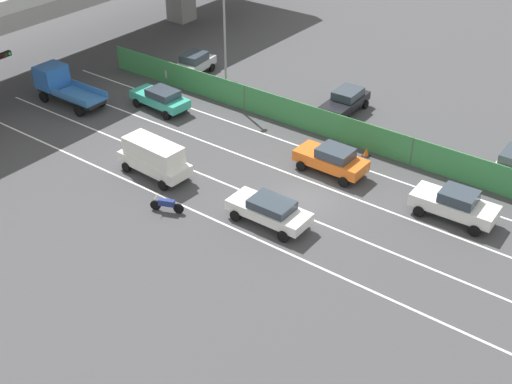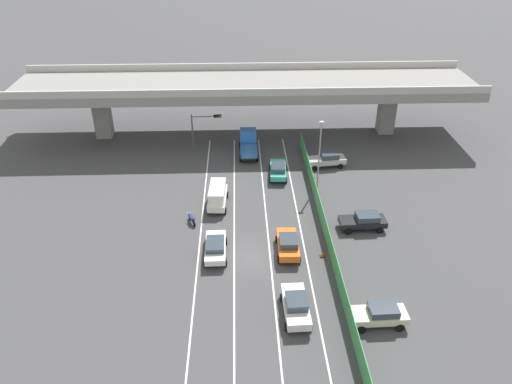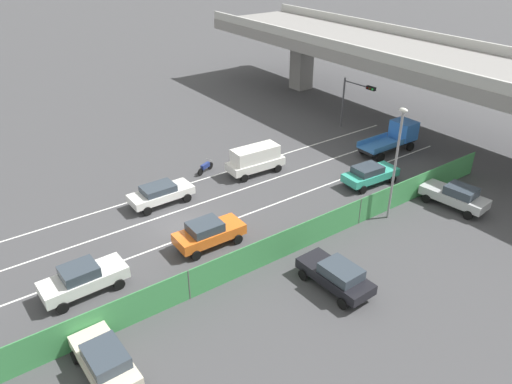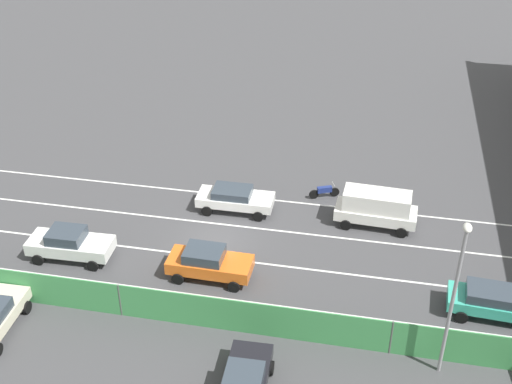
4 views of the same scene
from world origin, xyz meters
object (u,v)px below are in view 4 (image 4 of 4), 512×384
object	(u,v)px
car_taxi_teal	(494,301)
car_sedan_white	(235,198)
car_taxi_orange	(209,262)
traffic_cone	(179,309)
car_hatchback_white	(70,243)
parked_sedan_dark	(244,384)
motorcycle	(324,191)
street_lamp	(455,288)
car_van_white	(376,207)

from	to	relation	value
car_taxi_teal	car_sedan_white	distance (m)	15.88
car_taxi_teal	car_taxi_orange	world-z (taller)	car_taxi_orange
car_taxi_teal	traffic_cone	world-z (taller)	car_taxi_teal
car_hatchback_white	car_taxi_orange	distance (m)	7.83
car_taxi_teal	car_sedan_white	xyz separation A→B (m)	(-6.69, -14.40, -0.03)
car_taxi_teal	parked_sedan_dark	xyz separation A→B (m)	(7.47, -10.76, 0.01)
traffic_cone	motorcycle	bearing A→B (deg)	154.26
car_hatchback_white	street_lamp	size ratio (longest dim) A/B	0.59
car_van_white	car_taxi_teal	xyz separation A→B (m)	(6.76, 5.97, -0.36)
car_taxi_orange	traffic_cone	world-z (taller)	car_taxi_orange
car_hatchback_white	car_taxi_orange	xyz separation A→B (m)	(0.12, 7.82, -0.00)
car_taxi_orange	car_sedan_white	world-z (taller)	car_taxi_orange
car_van_white	car_sedan_white	bearing A→B (deg)	-89.57
car_van_white	car_sedan_white	size ratio (longest dim) A/B	1.03
car_sedan_white	parked_sedan_dark	world-z (taller)	parked_sedan_dark
car_hatchback_white	car_van_white	bearing A→B (deg)	111.73
traffic_cone	car_taxi_orange	bearing A→B (deg)	166.58
car_van_white	car_hatchback_white	bearing A→B (deg)	-68.27
car_hatchback_white	parked_sedan_dark	world-z (taller)	car_hatchback_white
car_hatchback_white	car_sedan_white	world-z (taller)	car_hatchback_white
parked_sedan_dark	street_lamp	size ratio (longest dim) A/B	0.58
car_taxi_teal	motorcycle	distance (m)	13.03
car_hatchback_white	car_taxi_teal	world-z (taller)	car_hatchback_white
car_hatchback_white	street_lamp	world-z (taller)	street_lamp
car_van_white	street_lamp	bearing A→B (deg)	17.05
car_taxi_orange	car_taxi_teal	bearing A→B (deg)	89.22
car_van_white	car_taxi_teal	distance (m)	9.03
car_taxi_teal	parked_sedan_dark	size ratio (longest dim) A/B	1.02
car_sedan_white	traffic_cone	xyz separation A→B (m)	(9.56, -0.63, -0.59)
street_lamp	traffic_cone	distance (m)	13.25
motorcycle	car_van_white	bearing A→B (deg)	53.11
car_van_white	traffic_cone	bearing A→B (deg)	-43.30
car_van_white	traffic_cone	distance (m)	13.26
car_hatchback_white	street_lamp	distance (m)	20.37
parked_sedan_dark	car_sedan_white	bearing A→B (deg)	-165.58
car_sedan_white	parked_sedan_dark	distance (m)	14.62
car_hatchback_white	street_lamp	xyz separation A→B (m)	(4.48, 19.51, 3.77)
parked_sedan_dark	traffic_cone	world-z (taller)	parked_sedan_dark
car_sedan_white	car_taxi_teal	bearing A→B (deg)	65.07
car_taxi_orange	car_hatchback_white	bearing A→B (deg)	-90.91
car_hatchback_white	car_van_white	xyz separation A→B (m)	(-6.44, 16.16, 0.31)
car_hatchback_white	traffic_cone	world-z (taller)	car_hatchback_white
motorcycle	traffic_cone	distance (m)	13.39
traffic_cone	car_van_white	bearing A→B (deg)	136.70
parked_sedan_dark	motorcycle	bearing A→B (deg)	174.72
car_sedan_white	parked_sedan_dark	size ratio (longest dim) A/B	1.02
car_van_white	motorcycle	distance (m)	4.14
car_sedan_white	traffic_cone	size ratio (longest dim) A/B	7.86
car_sedan_white	street_lamp	distance (m)	16.47
car_van_white	traffic_cone	xyz separation A→B (m)	(9.62, -9.07, -0.98)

